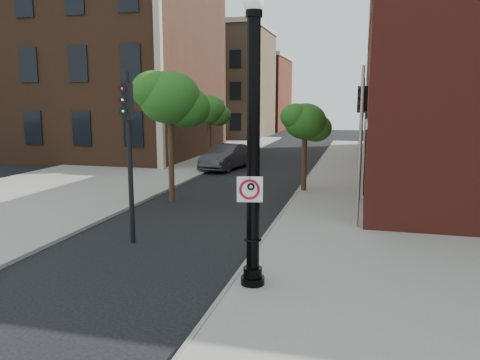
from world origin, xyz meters
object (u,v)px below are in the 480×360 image
(no_parking_sign, at_px, (250,189))
(traffic_signal_left, at_px, (128,130))
(parked_car, at_px, (226,157))
(traffic_signal_right, at_px, (361,120))
(lamppost, at_px, (253,160))

(no_parking_sign, xyz_separation_m, traffic_signal_left, (-4.31, 2.68, 1.06))
(parked_car, bearing_deg, traffic_signal_left, -76.00)
(traffic_signal_left, bearing_deg, traffic_signal_right, 28.06)
(traffic_signal_left, distance_m, traffic_signal_right, 10.02)
(traffic_signal_left, bearing_deg, parked_car, 74.83)
(no_parking_sign, distance_m, traffic_signal_left, 5.19)
(lamppost, bearing_deg, parked_car, 108.16)
(no_parking_sign, bearing_deg, parked_car, 95.40)
(lamppost, xyz_separation_m, parked_car, (-5.87, 17.90, -2.22))
(lamppost, xyz_separation_m, traffic_signal_right, (2.24, 10.07, 0.49))
(traffic_signal_right, bearing_deg, parked_car, 111.65)
(parked_car, relative_size, traffic_signal_left, 0.93)
(no_parking_sign, relative_size, traffic_signal_left, 0.11)
(no_parking_sign, distance_m, parked_car, 19.05)
(lamppost, relative_size, no_parking_sign, 11.39)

